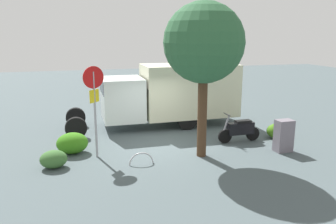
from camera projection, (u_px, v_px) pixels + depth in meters
ground_plane at (163, 146)px, 13.00m from camera, size 60.00×60.00×0.00m
box_truck_near at (170, 92)px, 15.66m from camera, size 7.97×2.22×2.88m
motorcycle at (240, 129)px, 13.43m from camera, size 1.81×0.55×1.20m
stop_sign at (94, 97)px, 11.38m from camera, size 0.71×0.33×3.22m
street_tree at (204, 44)px, 11.09m from camera, size 2.73×2.73×5.35m
utility_cabinet at (284, 136)px, 12.30m from camera, size 0.63×0.45×1.20m
bike_rack_hoop at (141, 164)px, 11.18m from camera, size 0.85×0.07×0.85m
shrub_near_sign at (54, 159)px, 10.83m from camera, size 0.87×0.71×0.59m
shrub_mid_verge at (72, 143)px, 12.14m from camera, size 1.13×0.92×0.77m
shrub_by_tree at (277, 131)px, 13.98m from camera, size 0.90×0.73×0.61m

